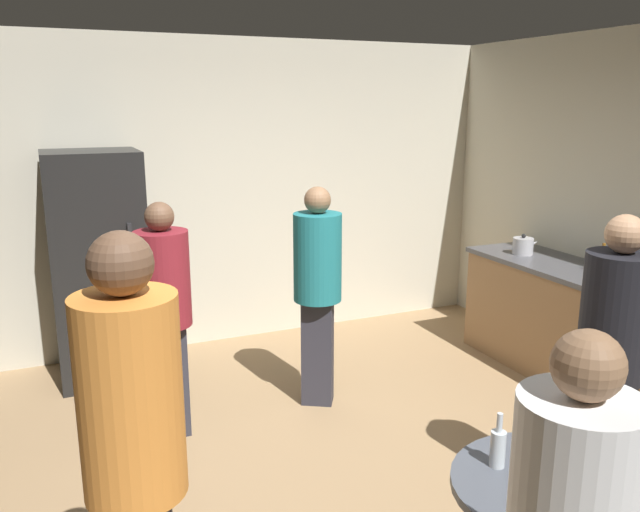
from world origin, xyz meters
TOP-DOWN VIEW (x-y plane):
  - ground_plane at (0.00, 0.00)m, footprint 5.20×5.20m
  - wall_back at (0.00, 2.63)m, footprint 5.32×0.06m
  - refrigerator at (-1.09, 2.20)m, footprint 0.70×0.68m
  - kitchen_counter at (2.28, 0.63)m, footprint 0.64×2.02m
  - kettle at (2.23, 1.22)m, footprint 0.24×0.17m
  - beer_bottle_on_counter at (2.36, 0.50)m, footprint 0.06×0.06m
  - foreground_table at (0.25, -1.30)m, footprint 0.80×0.80m
  - beer_bottle_amber at (0.10, -1.44)m, footprint 0.06×0.06m
  - beer_bottle_brown at (0.29, -1.44)m, footprint 0.06×0.06m
  - beer_bottle_green at (0.26, -1.30)m, footprint 0.06×0.06m
  - beer_bottle_clear at (0.12, -1.10)m, footprint 0.06×0.06m
  - plastic_cup_red at (0.35, -1.14)m, footprint 0.08×0.08m
  - person_in_maroon_shirt at (-0.80, 1.02)m, footprint 0.36×0.36m
  - person_in_black_shirt at (1.10, -0.75)m, footprint 0.34×0.34m
  - person_in_teal_shirt at (0.28, 1.07)m, footprint 0.47×0.47m
  - person_in_orange_shirt at (-1.25, -0.92)m, footprint 0.45×0.45m

SIDE VIEW (x-z plane):
  - ground_plane at x=0.00m, z-range -0.10..0.00m
  - kitchen_counter at x=2.28m, z-range 0.00..0.90m
  - foreground_table at x=0.25m, z-range 0.26..1.00m
  - plastic_cup_red at x=0.35m, z-range 0.73..0.85m
  - beer_bottle_amber at x=0.10m, z-range 0.70..0.93m
  - beer_bottle_brown at x=0.29m, z-range 0.70..0.93m
  - beer_bottle_green at x=0.26m, z-range 0.70..0.93m
  - beer_bottle_clear at x=0.12m, z-range 0.70..0.93m
  - refrigerator at x=-1.09m, z-range 0.00..1.80m
  - person_in_maroon_shirt at x=-0.80m, z-range 0.13..1.69m
  - person_in_teal_shirt at x=0.28m, z-range 0.13..1.72m
  - person_in_black_shirt at x=1.10m, z-range 0.14..1.77m
  - kettle at x=2.23m, z-range 0.88..1.06m
  - beer_bottle_on_counter at x=2.36m, z-range 0.87..1.10m
  - person_in_orange_shirt at x=-1.25m, z-range 0.16..1.93m
  - wall_back at x=0.00m, z-range 0.00..2.70m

